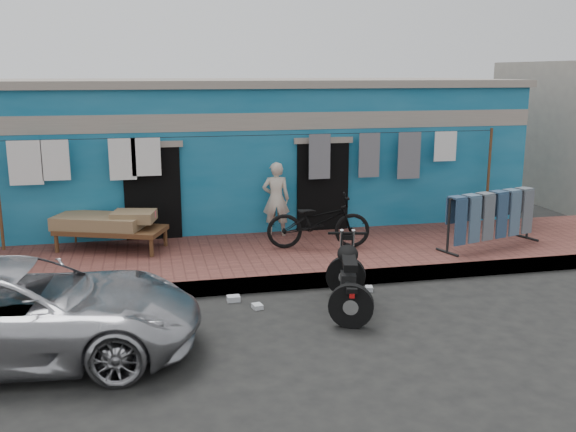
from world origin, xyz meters
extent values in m
plane|color=black|center=(0.00, 0.00, 0.00)|extent=(80.00, 80.00, 0.00)
cube|color=brown|center=(0.00, 3.00, 0.12)|extent=(28.00, 3.00, 0.25)
cube|color=gray|center=(0.00, 1.55, 0.12)|extent=(28.00, 0.10, 0.25)
cube|color=#105E86|center=(0.00, 7.00, 1.60)|extent=(12.00, 5.00, 3.20)
cube|color=#9E9384|center=(0.00, 4.56, 2.55)|extent=(12.00, 0.14, 0.35)
cube|color=#9E9384|center=(0.00, 7.00, 3.28)|extent=(12.20, 5.20, 0.16)
cube|color=black|center=(-2.20, 4.48, 1.05)|extent=(1.10, 0.10, 2.10)
cube|color=black|center=(1.30, 4.48, 1.05)|extent=(1.10, 0.10, 2.10)
cylinder|color=brown|center=(5.00, 4.25, 1.30)|extent=(0.06, 0.06, 2.10)
cylinder|color=black|center=(0.00, 4.25, 2.30)|extent=(10.00, 0.01, 0.01)
cube|color=silver|center=(-4.48, 4.25, 1.88)|extent=(0.60, 0.02, 0.83)
cube|color=silver|center=(-3.95, 4.25, 1.92)|extent=(0.50, 0.02, 0.76)
cube|color=silver|center=(-2.74, 4.25, 1.90)|extent=(0.50, 0.02, 0.80)
cube|color=silver|center=(-2.29, 4.25, 1.93)|extent=(0.55, 0.02, 0.73)
cube|color=slate|center=(1.17, 4.25, 1.84)|extent=(0.45, 0.02, 0.92)
cube|color=slate|center=(2.23, 4.25, 1.84)|extent=(0.45, 0.02, 0.92)
cube|color=slate|center=(3.12, 4.25, 1.81)|extent=(0.50, 0.02, 0.98)
cube|color=silver|center=(3.94, 4.25, 1.98)|extent=(0.50, 0.02, 0.63)
imported|color=silver|center=(-3.93, -0.26, 0.64)|extent=(4.74, 2.47, 1.29)
imported|color=beige|center=(0.24, 4.20, 1.01)|extent=(0.60, 0.45, 1.52)
imported|color=black|center=(0.84, 3.10, 0.88)|extent=(2.02, 0.99, 1.25)
cube|color=silver|center=(-1.06, 1.20, 0.04)|extent=(0.20, 0.16, 0.09)
cube|color=silver|center=(1.19, 1.20, 0.04)|extent=(0.14, 0.17, 0.08)
cube|color=silver|center=(-0.75, 0.81, 0.03)|extent=(0.17, 0.20, 0.07)
camera|label=1|loc=(-2.31, -8.31, 3.53)|focal=40.00mm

